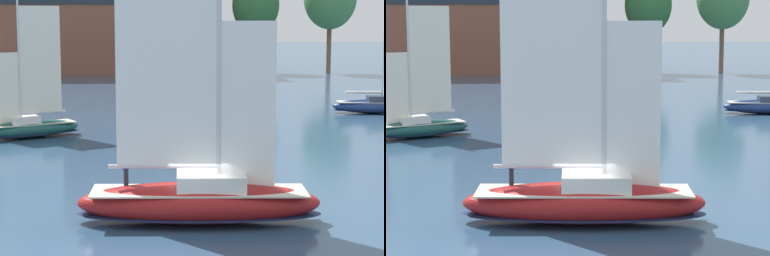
# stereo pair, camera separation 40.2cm
# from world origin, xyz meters

# --- Properties ---
(ground_plane) EXTENTS (400.00, 400.00, 0.00)m
(ground_plane) POSITION_xyz_m (0.00, 0.00, 0.00)
(ground_plane) COLOR #2D4C6B
(tree_shore_center) EXTENTS (6.80, 6.80, 13.99)m
(tree_shore_center) POSITION_xyz_m (16.35, 78.16, 9.79)
(tree_shore_center) COLOR #4C3828
(tree_shore_center) RESTS_ON ground
(sailboat_main) EXTENTS (10.36, 3.69, 13.95)m
(sailboat_main) POSITION_xyz_m (0.01, -0.00, 1.10)
(sailboat_main) COLOR maroon
(sailboat_main) RESTS_ON ground
(sailboat_moored_near_marina) EXTENTS (7.46, 4.96, 10.03)m
(sailboat_moored_near_marina) POSITION_xyz_m (-9.56, 22.57, 0.83)
(sailboat_moored_near_marina) COLOR #194C47
(sailboat_moored_near_marina) RESTS_ON ground
(sailboat_moored_mid_channel) EXTENTS (7.65, 3.10, 10.23)m
(sailboat_moored_mid_channel) POSITION_xyz_m (18.83, 32.89, 0.70)
(sailboat_moored_mid_channel) COLOR navy
(sailboat_moored_mid_channel) RESTS_ON ground
(sailboat_moored_outer_mooring) EXTENTS (4.94, 8.53, 11.32)m
(sailboat_moored_outer_mooring) POSITION_xyz_m (0.72, 44.29, 0.77)
(sailboat_moored_outer_mooring) COLOR maroon
(sailboat_moored_outer_mooring) RESTS_ON ground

